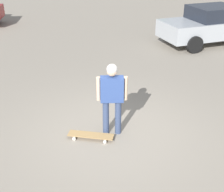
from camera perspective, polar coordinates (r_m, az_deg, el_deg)
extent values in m
plane|color=gray|center=(6.87, 0.00, -6.73)|extent=(220.00, 220.00, 0.00)
cylinder|color=#38476B|center=(6.67, -1.12, -3.92)|extent=(0.13, 0.13, 0.78)
cylinder|color=#38476B|center=(6.67, 1.12, -3.88)|extent=(0.13, 0.13, 0.78)
cube|color=#334C8C|center=(6.36, 0.00, 1.25)|extent=(0.41, 0.51, 0.54)
cylinder|color=beige|center=(6.35, -2.50, 1.33)|extent=(0.08, 0.08, 0.51)
cylinder|color=beige|center=(6.37, 2.50, 1.40)|extent=(0.08, 0.08, 0.51)
sphere|color=beige|center=(6.20, 0.00, 4.56)|extent=(0.21, 0.21, 0.21)
sphere|color=silver|center=(6.19, 0.00, 4.88)|extent=(0.22, 0.22, 0.22)
cube|color=tan|center=(6.67, -3.91, -7.12)|extent=(0.82, 0.89, 0.01)
cylinder|color=silver|center=(6.66, -6.96, -7.74)|extent=(0.07, 0.07, 0.07)
cylinder|color=silver|center=(6.88, -6.33, -6.52)|extent=(0.07, 0.07, 0.07)
cylinder|color=silver|center=(6.52, -1.32, -8.36)|extent=(0.07, 0.07, 0.07)
cylinder|color=silver|center=(6.74, -0.87, -7.08)|extent=(0.07, 0.07, 0.07)
cube|color=#ADB2B7|center=(13.47, 17.44, 11.83)|extent=(2.45, 4.27, 0.66)
cube|color=#1E232D|center=(13.41, 18.14, 14.28)|extent=(1.85, 2.07, 0.52)
cylinder|color=black|center=(12.18, 14.85, 9.08)|extent=(0.32, 0.67, 0.65)
cylinder|color=black|center=(13.55, 10.80, 11.19)|extent=(0.32, 0.67, 0.65)
cylinder|color=black|center=(14.95, 19.23, 11.61)|extent=(0.32, 0.67, 0.65)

